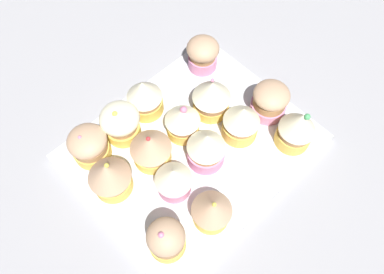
# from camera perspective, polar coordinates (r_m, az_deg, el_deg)

# --- Properties ---
(ground_plane) EXTENTS (1.80, 1.80, 0.03)m
(ground_plane) POSITION_cam_1_polar(r_m,az_deg,el_deg) (0.64, 0.00, -2.43)
(ground_plane) COLOR #9E9EA3
(baking_tray) EXTENTS (0.30, 0.37, 0.01)m
(baking_tray) POSITION_cam_1_polar(r_m,az_deg,el_deg) (0.62, 0.00, -1.58)
(baking_tray) COLOR silver
(baking_tray) RESTS_ON ground_plane
(cupcake_0) EXTENTS (0.06, 0.06, 0.08)m
(cupcake_0) POSITION_cam_1_polar(r_m,az_deg,el_deg) (0.60, 15.72, 1.28)
(cupcake_0) COLOR #EFC651
(cupcake_0) RESTS_ON baking_tray
(cupcake_1) EXTENTS (0.06, 0.06, 0.06)m
(cupcake_1) POSITION_cam_1_polar(r_m,az_deg,el_deg) (0.63, 11.78, 5.48)
(cupcake_1) COLOR pink
(cupcake_1) RESTS_ON baking_tray
(cupcake_2) EXTENTS (0.06, 0.06, 0.06)m
(cupcake_2) POSITION_cam_1_polar(r_m,az_deg,el_deg) (0.68, 1.65, 12.60)
(cupcake_2) COLOR pink
(cupcake_2) RESTS_ON baking_tray
(cupcake_3) EXTENTS (0.06, 0.06, 0.07)m
(cupcake_3) POSITION_cam_1_polar(r_m,az_deg,el_deg) (0.60, 7.53, 2.37)
(cupcake_3) COLOR #EFC651
(cupcake_3) RESTS_ON baking_tray
(cupcake_4) EXTENTS (0.06, 0.06, 0.08)m
(cupcake_4) POSITION_cam_1_polar(r_m,az_deg,el_deg) (0.62, 3.00, 6.17)
(cupcake_4) COLOR #EFC651
(cupcake_4) RESTS_ON baking_tray
(cupcake_5) EXTENTS (0.06, 0.06, 0.08)m
(cupcake_5) POSITION_cam_1_polar(r_m,az_deg,el_deg) (0.57, 2.31, -1.52)
(cupcake_5) COLOR pink
(cupcake_5) RESTS_ON baking_tray
(cupcake_6) EXTENTS (0.06, 0.06, 0.07)m
(cupcake_6) POSITION_cam_1_polar(r_m,az_deg,el_deg) (0.59, -1.44, 2.41)
(cupcake_6) COLOR #EFC651
(cupcake_6) RESTS_ON baking_tray
(cupcake_7) EXTENTS (0.06, 0.06, 0.07)m
(cupcake_7) POSITION_cam_1_polar(r_m,az_deg,el_deg) (0.62, -7.27, 6.16)
(cupcake_7) COLOR #EFC651
(cupcake_7) RESTS_ON baking_tray
(cupcake_8) EXTENTS (0.06, 0.06, 0.07)m
(cupcake_8) POSITION_cam_1_polar(r_m,az_deg,el_deg) (0.54, 3.03, -11.06)
(cupcake_8) COLOR #EFC651
(cupcake_8) RESTS_ON baking_tray
(cupcake_9) EXTENTS (0.06, 0.06, 0.07)m
(cupcake_9) POSITION_cam_1_polar(r_m,az_deg,el_deg) (0.55, -2.82, -6.47)
(cupcake_9) COLOR pink
(cupcake_9) RESTS_ON baking_tray
(cupcake_10) EXTENTS (0.06, 0.06, 0.07)m
(cupcake_10) POSITION_cam_1_polar(r_m,az_deg,el_deg) (0.57, -6.30, -1.64)
(cupcake_10) COLOR #EFC651
(cupcake_10) RESTS_ON baking_tray
(cupcake_11) EXTENTS (0.06, 0.06, 0.07)m
(cupcake_11) POSITION_cam_1_polar(r_m,az_deg,el_deg) (0.60, -10.78, 2.15)
(cupcake_11) COLOR #EFC651
(cupcake_11) RESTS_ON baking_tray
(cupcake_12) EXTENTS (0.05, 0.05, 0.07)m
(cupcake_12) POSITION_cam_1_polar(r_m,az_deg,el_deg) (0.53, -3.93, -15.28)
(cupcake_12) COLOR #EFC651
(cupcake_12) RESTS_ON baking_tray
(cupcake_13) EXTENTS (0.06, 0.06, 0.08)m
(cupcake_13) POSITION_cam_1_polar(r_m,az_deg,el_deg) (0.56, -12.44, -5.86)
(cupcake_13) COLOR #EFC651
(cupcake_13) RESTS_ON baking_tray
(cupcake_14) EXTENTS (0.06, 0.06, 0.06)m
(cupcake_14) POSITION_cam_1_polar(r_m,az_deg,el_deg) (0.60, -15.41, -1.19)
(cupcake_14) COLOR #EFC651
(cupcake_14) RESTS_ON baking_tray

